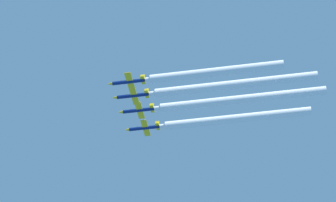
# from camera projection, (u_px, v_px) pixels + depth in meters

# --- Properties ---
(jet_far_left) EXTENTS (8.30, 12.08, 2.90)m
(jet_far_left) POSITION_uv_depth(u_px,v_px,m) (127.00, 82.00, 217.24)
(jet_far_left) COLOR navy
(jet_inner_left) EXTENTS (8.30, 12.08, 2.90)m
(jet_inner_left) POSITION_uv_depth(u_px,v_px,m) (132.00, 96.00, 222.16)
(jet_inner_left) COLOR navy
(jet_center) EXTENTS (8.30, 12.08, 2.90)m
(jet_center) POSITION_uv_depth(u_px,v_px,m) (137.00, 110.00, 228.12)
(jet_center) COLOR navy
(jet_inner_right) EXTENTS (8.30, 12.08, 2.90)m
(jet_inner_right) POSITION_uv_depth(u_px,v_px,m) (143.00, 128.00, 234.03)
(jet_inner_right) COLOR navy
(smoke_trail_far_left) EXTENTS (2.73, 41.81, 2.73)m
(smoke_trail_far_left) POSITION_uv_depth(u_px,v_px,m) (214.00, 72.00, 214.00)
(smoke_trail_far_left) COLOR white
(smoke_trail_inner_left) EXTENTS (2.73, 51.74, 2.73)m
(smoke_trail_inner_left) POSITION_uv_depth(u_px,v_px,m) (232.00, 85.00, 218.33)
(smoke_trail_inner_left) COLOR white
(smoke_trail_center) EXTENTS (2.73, 54.14, 2.73)m
(smoke_trail_center) POSITION_uv_depth(u_px,v_px,m) (239.00, 100.00, 224.14)
(smoke_trail_center) COLOR white
(smoke_trail_inner_right) EXTENTS (2.73, 49.01, 2.73)m
(smoke_trail_inner_right) POSITION_uv_depth(u_px,v_px,m) (234.00, 119.00, 230.36)
(smoke_trail_inner_right) COLOR white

